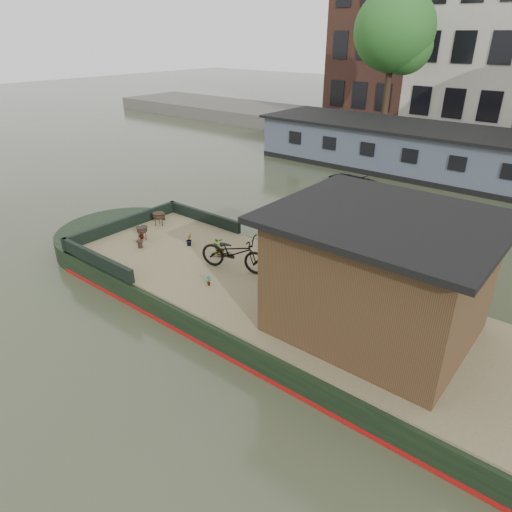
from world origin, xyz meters
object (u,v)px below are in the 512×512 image
Objects in this scene: potted_plant_a at (141,232)px; brazier_rear at (159,219)px; cabin at (378,274)px; brazier_front at (142,233)px; dinghy at (361,181)px; bicycle at (234,253)px.

potted_plant_a is 1.10m from brazier_rear.
cabin is 7.14m from brazier_front.
brazier_front is at bearing -64.68° from brazier_rear.
brazier_rear is at bearing -178.90° from dinghy.
bicycle is 4.39× the size of brazier_rear.
dinghy is (-1.62, 9.94, -0.80)m from bicycle.
bicycle is at bearing -156.78° from dinghy.
bicycle is (-3.81, 0.14, -0.77)m from cabin.
brazier_rear is (-0.47, 1.00, 0.01)m from brazier_front.
cabin reaches higher than potted_plant_a.
bicycle reaches higher than brazier_rear.
bicycle is at bearing -10.98° from brazier_rear.
bicycle reaches higher than potted_plant_a.
cabin is at bearing -6.51° from brazier_rear.
cabin is at bearing -109.16° from bicycle.
potted_plant_a is (-7.12, -0.15, -1.02)m from cabin.
dinghy is at bearing -7.83° from bicycle.
potted_plant_a is 0.06m from brazier_front.
cabin reaches higher than dinghy.
bicycle is at bearing 4.95° from brazier_front.
brazier_front is (0.06, 0.01, -0.02)m from potted_plant_a.
brazier_rear is at bearing 61.93° from bicycle.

